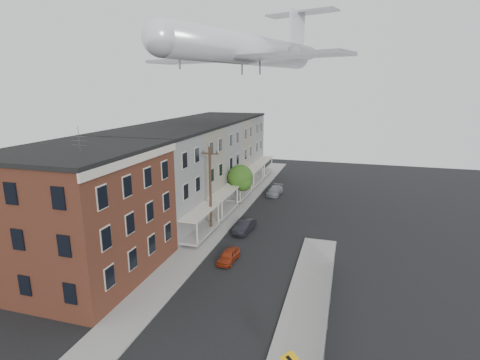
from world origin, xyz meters
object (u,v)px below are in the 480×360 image
(car_mid, at_px, (244,226))
(airplane, at_px, (249,49))
(utility_pole, at_px, (210,189))
(street_tree, at_px, (241,179))
(car_near, at_px, (229,256))
(car_far, at_px, (275,191))

(car_mid, distance_m, airplane, 20.93)
(car_mid, xyz_separation_m, airplane, (-2.25, 9.81, 18.36))
(utility_pole, xyz_separation_m, street_tree, (0.33, 9.92, -1.22))
(car_near, bearing_deg, car_mid, 98.25)
(car_near, bearing_deg, airplane, 103.29)
(street_tree, xyz_separation_m, car_far, (3.29, 5.68, -2.85))
(car_near, relative_size, airplane, 0.10)
(street_tree, bearing_deg, airplane, 55.81)
(utility_pole, height_order, car_far, utility_pole)
(car_mid, distance_m, car_far, 14.48)
(car_near, bearing_deg, car_far, 94.35)
(airplane, bearing_deg, car_mid, -77.09)
(utility_pole, bearing_deg, street_tree, 88.11)
(car_far, bearing_deg, airplane, -115.46)
(car_far, bearing_deg, utility_pole, -99.40)
(street_tree, height_order, car_far, street_tree)
(car_near, xyz_separation_m, car_far, (-0.19, 21.43, 0.07))
(car_mid, height_order, airplane, airplane)
(car_far, bearing_deg, car_near, -85.87)
(street_tree, xyz_separation_m, car_near, (3.47, -15.75, -2.92))
(car_near, distance_m, airplane, 25.09)
(utility_pole, relative_size, car_mid, 2.33)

